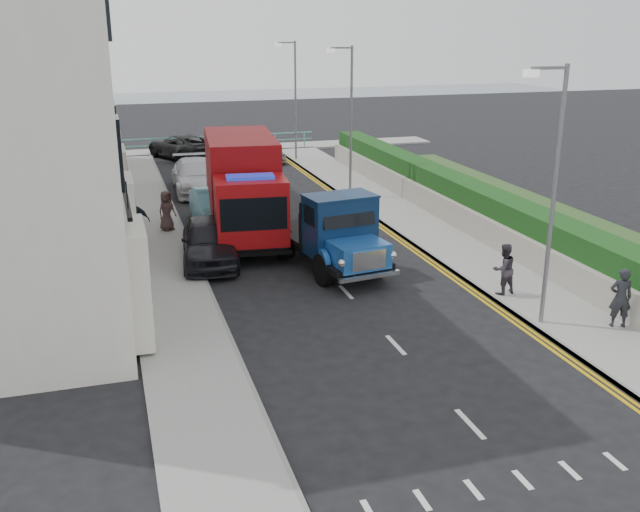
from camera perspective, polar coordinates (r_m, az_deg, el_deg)
The scene contains 22 objects.
ground at distance 20.39m, azimuth 3.91°, elevation -4.83°, with size 120.00×120.00×0.00m, color black.
pavement_west at distance 27.71m, azimuth -12.93°, elevation 1.13°, with size 2.40×38.00×0.12m, color gray.
pavement_east at distance 30.18m, azimuth 7.34°, elevation 2.83°, with size 2.60×38.00×0.12m, color gray.
promenade at distance 47.67m, azimuth -8.56°, elevation 8.39°, with size 30.00×2.50×0.12m, color gray.
sea_plane at distance 78.22m, azimuth -12.06°, elevation 11.88°, with size 120.00×120.00×0.00m, color slate.
terrace_west at distance 30.66m, azimuth -22.77°, elevation 15.33°, with size 6.31×30.20×14.25m.
garden_east at distance 30.79m, azimuth 10.66°, elevation 4.58°, with size 1.45×28.00×1.75m.
seafront_railing at distance 46.80m, azimuth -8.44°, elevation 8.87°, with size 13.00×0.08×1.11m.
lamp_near at distance 19.39m, azimuth 18.00°, elevation 5.52°, with size 1.23×0.18×7.00m.
lamp_mid at distance 33.60m, azimuth 2.31°, elevation 11.36°, with size 1.23×0.18×7.00m.
lamp_far at distance 43.12m, azimuth -2.14°, elevation 12.85°, with size 1.23×0.18×7.00m.
bedford_lorry at distance 23.50m, azimuth 1.40°, elevation 1.50°, with size 2.94×5.81×2.64m.
red_lorry at distance 27.44m, azimuth -6.16°, elevation 5.61°, with size 3.22×7.56×3.85m.
parked_car_front at distance 24.91m, azimuth -8.86°, elevation 1.22°, with size 1.86×4.63×1.58m, color black.
parked_car_mid at distance 29.28m, azimuth -8.19°, elevation 3.77°, with size 1.64×4.71×1.55m, color #56A3B9.
parked_car_rear at distance 35.88m, azimuth -9.91°, elevation 6.32°, with size 2.17×5.34×1.55m, color silver.
seafront_car_left at distance 45.13m, azimuth -10.95°, elevation 8.60°, with size 2.47×5.36×1.49m, color black.
seafront_car_right at distance 43.71m, azimuth -4.36°, elevation 8.48°, with size 1.59×3.94×1.34m, color #BABABF.
pedestrian_east_near at distance 20.71m, azimuth 22.91°, elevation -3.08°, with size 0.61×0.40×1.66m, color #222327.
pedestrian_east_far at distance 22.11m, azimuth 14.48°, elevation -1.01°, with size 0.77×0.60×1.58m, color #39313C.
pedestrian_west_near at distance 26.60m, azimuth -14.66°, elevation 2.63°, with size 1.15×0.48×1.97m, color black.
pedestrian_west_far at distance 28.78m, azimuth -12.17°, elevation 3.57°, with size 0.77×0.50×1.58m, color #483634.
Camera 1 is at (-6.75, -17.53, 7.92)m, focal length 40.00 mm.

